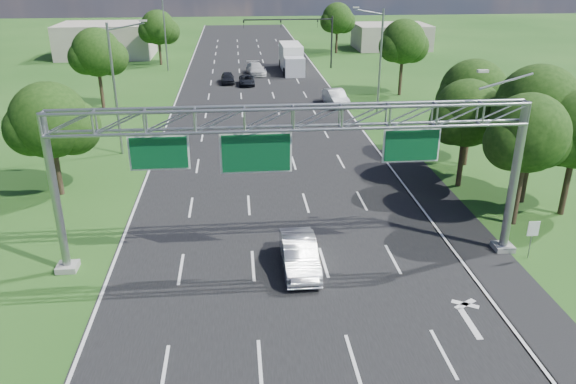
{
  "coord_description": "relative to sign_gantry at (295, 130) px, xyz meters",
  "views": [
    {
      "loc": [
        -2.33,
        -13.18,
        14.39
      ],
      "look_at": [
        0.07,
        12.55,
        3.53
      ],
      "focal_mm": 35.0,
      "sensor_mm": 36.0,
      "label": 1
    }
  ],
  "objects": [
    {
      "name": "road",
      "position": [
        -0.33,
        18.0,
        -6.89
      ],
      "size": [
        18.0,
        180.0,
        0.02
      ],
      "primitive_type": "cube",
      "color": "black",
      "rests_on": "ground"
    },
    {
      "name": "tree_verge_lc",
      "position": [
        -13.25,
        58.04,
        -1.92
      ],
      "size": [
        5.76,
        4.8,
        7.62
      ],
      "color": "#2D2116",
      "rests_on": "ground"
    },
    {
      "name": "tree_verge_lb",
      "position": [
        -16.25,
        33.04,
        -1.48
      ],
      "size": [
        5.76,
        4.8,
        8.06
      ],
      "color": "#2D2116",
      "rests_on": "ground"
    },
    {
      "name": "streetlight_l_far",
      "position": [
        -11.63,
        53.0,
        -1.31
      ],
      "size": [
        2.97,
        0.22,
        10.16
      ],
      "color": "gray",
      "rests_on": "ground"
    },
    {
      "name": "silver_sedan",
      "position": [
        0.17,
        -0.94,
        -6.1
      ],
      "size": [
        1.69,
        4.8,
        1.58
      ],
      "primitive_type": "imported",
      "rotation": [
        0.0,
        0.0,
        0.0
      ],
      "color": "#ABADB6",
      "rests_on": "ground"
    },
    {
      "name": "car_queue_b",
      "position": [
        -1.33,
        42.93,
        -6.33
      ],
      "size": [
        1.88,
        4.07,
        1.13
      ],
      "primitive_type": "imported",
      "rotation": [
        0.0,
        0.0,
        0.0
      ],
      "color": "black",
      "rests_on": "ground"
    },
    {
      "name": "streetlight_l_near",
      "position": [
        -11.63,
        18.0,
        -1.31
      ],
      "size": [
        2.97,
        0.22,
        10.16
      ],
      "color": "gray",
      "rests_on": "ground"
    },
    {
      "name": "ground",
      "position": [
        -0.33,
        18.0,
        -6.89
      ],
      "size": [
        220.0,
        220.0,
        0.0
      ],
      "primitive_type": "plane",
      "color": "#1C4715",
      "rests_on": "ground"
    },
    {
      "name": "car_queue_a",
      "position": [
        0.04,
        49.34,
        -6.14
      ],
      "size": [
        2.75,
        5.38,
        1.49
      ],
      "primitive_type": "imported",
      "rotation": [
        0.0,
        0.0,
        0.13
      ],
      "color": "silver",
      "rests_on": "ground"
    },
    {
      "name": "tree_verge_rd",
      "position": [
        15.75,
        36.04,
        -1.26
      ],
      "size": [
        5.76,
        4.8,
        8.28
      ],
      "color": "#2D2116",
      "rests_on": "ground"
    },
    {
      "name": "road_flare",
      "position": [
        9.87,
        2.0,
        -6.89
      ],
      "size": [
        3.0,
        30.0,
        0.02
      ],
      "primitive_type": "cube",
      "color": "black",
      "rests_on": "ground"
    },
    {
      "name": "streetlight_r_mid",
      "position": [
        10.97,
        28.0,
        -1.31
      ],
      "size": [
        2.97,
        0.22,
        10.16
      ],
      "color": "gray",
      "rests_on": "ground"
    },
    {
      "name": "tree_cluster_right",
      "position": [
        14.47,
        7.19,
        -1.58
      ],
      "size": [
        9.91,
        14.6,
        8.68
      ],
      "color": "#2D2116",
      "rests_on": "ground"
    },
    {
      "name": "tree_verge_la",
      "position": [
        -14.25,
        10.04,
        -2.13
      ],
      "size": [
        5.76,
        4.8,
        7.4
      ],
      "color": "#2D2116",
      "rests_on": "ground"
    },
    {
      "name": "car_queue_d",
      "position": [
        7.67,
        31.92,
        -6.08
      ],
      "size": [
        2.32,
        5.12,
        1.63
      ],
      "primitive_type": "imported",
      "rotation": [
        0.0,
        0.0,
        0.12
      ],
      "color": "silver",
      "rests_on": "ground"
    },
    {
      "name": "traffic_signal",
      "position": [
        7.15,
        53.0,
        -1.72
      ],
      "size": [
        12.21,
        0.24,
        7.0
      ],
      "color": "black",
      "rests_on": "ground"
    },
    {
      "name": "tree_verge_re",
      "position": [
        13.75,
        66.04,
        -1.7
      ],
      "size": [
        5.76,
        4.8,
        7.84
      ],
      "color": "#2D2116",
      "rests_on": "ground"
    },
    {
      "name": "building_left",
      "position": [
        -22.33,
        66.0,
        -4.39
      ],
      "size": [
        14.0,
        10.0,
        5.0
      ],
      "primitive_type": "cube",
      "color": "#A69A8B",
      "rests_on": "ground"
    },
    {
      "name": "sign_gantry",
      "position": [
        0.0,
        0.0,
        0.0
      ],
      "size": [
        23.5,
        1.0,
        9.56
      ],
      "color": "gray",
      "rests_on": "ground"
    },
    {
      "name": "car_queue_c",
      "position": [
        -3.65,
        44.17,
        -6.23
      ],
      "size": [
        1.7,
        3.93,
        1.32
      ],
      "primitive_type": "imported",
      "rotation": [
        0.0,
        0.0,
        0.04
      ],
      "color": "black",
      "rests_on": "ground"
    },
    {
      "name": "regulatory_sign",
      "position": [
        12.07,
        -1.02,
        -5.38
      ],
      "size": [
        0.6,
        0.08,
        2.1
      ],
      "color": "gray",
      "rests_on": "ground"
    },
    {
      "name": "box_truck",
      "position": [
        4.96,
        51.31,
        -5.22
      ],
      "size": [
        2.83,
        9.23,
        3.49
      ],
      "rotation": [
        0.0,
        0.0,
        0.01
      ],
      "color": "white",
      "rests_on": "ground"
    },
    {
      "name": "building_right",
      "position": [
        23.67,
        70.0,
        -4.89
      ],
      "size": [
        12.0,
        9.0,
        4.0
      ],
      "primitive_type": "cube",
      "color": "#A69A8B",
      "rests_on": "ground"
    }
  ]
}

